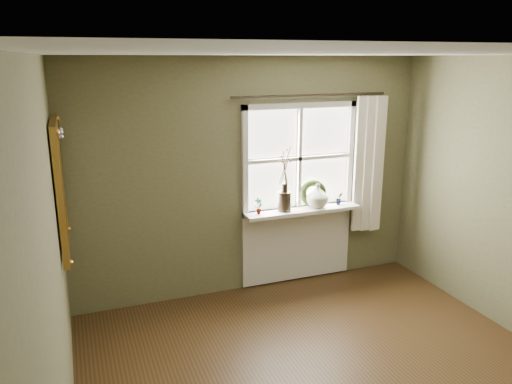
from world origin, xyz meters
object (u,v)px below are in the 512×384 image
object	(u,v)px
dark_jug	(284,201)
wreath	(313,196)
gilt_mirror	(60,186)
cream_vase	(317,196)

from	to	relation	value
dark_jug	wreath	size ratio (longest dim) A/B	0.69
dark_jug	gilt_mirror	bearing A→B (deg)	-168.99
cream_vase	dark_jug	bearing A→B (deg)	180.00
dark_jug	gilt_mirror	xyz separation A→B (m)	(-2.29, -0.45, 0.49)
dark_jug	wreath	bearing A→B (deg)	6.05
wreath	dark_jug	bearing A→B (deg)	-164.10
gilt_mirror	cream_vase	bearing A→B (deg)	9.38
wreath	gilt_mirror	world-z (taller)	gilt_mirror
dark_jug	cream_vase	distance (m)	0.41
dark_jug	cream_vase	bearing A→B (deg)	0.00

